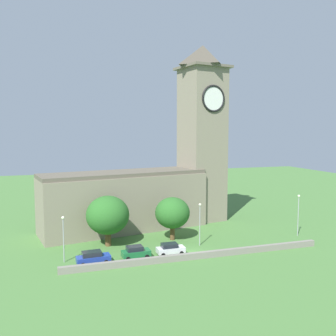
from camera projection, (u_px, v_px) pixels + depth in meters
ground_plane at (164, 228)px, 71.06m from camera, size 200.00×200.00×0.00m
church at (159, 171)px, 72.85m from camera, size 38.42×15.73×36.00m
quay_barrier at (199, 255)px, 54.31m from camera, size 40.02×0.70×0.94m
car_blue at (93, 258)px, 52.01m from camera, size 4.82×2.42×1.84m
car_green at (136, 252)px, 54.38m from camera, size 4.24×2.31×1.84m
car_white at (170, 249)px, 56.06m from camera, size 4.25×2.10×1.73m
streetlamp_west_end at (63, 231)px, 52.34m from camera, size 0.44×0.44×6.69m
streetlamp_west_mid at (200, 217)px, 60.08m from camera, size 0.44×0.44×6.99m
streetlamp_central at (298, 209)px, 65.60m from camera, size 0.44×0.44×7.42m
tree_riverside_east at (108, 215)px, 59.87m from camera, size 6.97×6.97×8.24m
tree_churchyard at (172, 213)px, 63.27m from camera, size 5.95×5.95×7.39m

